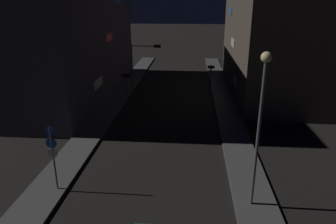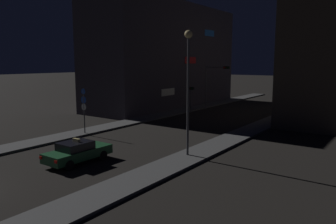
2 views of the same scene
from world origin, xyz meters
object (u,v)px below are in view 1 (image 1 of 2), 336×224
object	(u,v)px
traffic_light_left_kerb	(126,82)
sign_pole_left	(53,153)
traffic_light_overhead	(142,59)
street_lamp_near_block	(261,106)
traffic_light_right_kerb	(211,73)

from	to	relation	value
traffic_light_left_kerb	sign_pole_left	distance (m)	16.79
traffic_light_overhead	sign_pole_left	bearing A→B (deg)	-95.44
sign_pole_left	street_lamp_near_block	size ratio (longest dim) A/B	0.48
traffic_light_left_kerb	traffic_light_right_kerb	distance (m)	10.54
traffic_light_left_kerb	traffic_light_right_kerb	world-z (taller)	traffic_light_right_kerb
traffic_light_overhead	traffic_light_left_kerb	distance (m)	4.47
traffic_light_overhead	traffic_light_left_kerb	size ratio (longest dim) A/B	1.77
traffic_light_right_kerb	sign_pole_left	distance (m)	23.94
traffic_light_right_kerb	street_lamp_near_block	distance (m)	22.59
traffic_light_right_kerb	sign_pole_left	xyz separation A→B (m)	(-10.09, -21.70, 0.06)
traffic_light_left_kerb	sign_pole_left	xyz separation A→B (m)	(-0.78, -16.77, 0.11)
traffic_light_left_kerb	traffic_light_right_kerb	bearing A→B (deg)	27.89
traffic_light_left_kerb	street_lamp_near_block	xyz separation A→B (m)	(10.49, -17.37, 3.44)
traffic_light_left_kerb	street_lamp_near_block	size ratio (longest dim) A/B	0.40
traffic_light_overhead	traffic_light_right_kerb	bearing A→B (deg)	7.13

